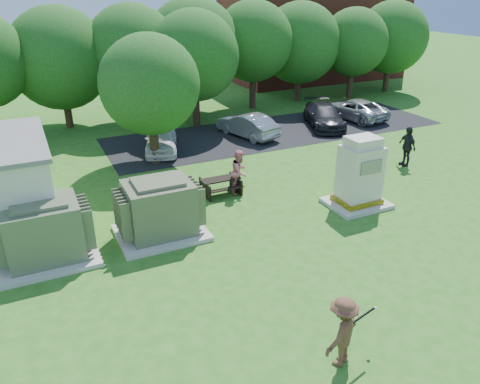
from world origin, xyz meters
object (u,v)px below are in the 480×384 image
generator_cabinet (359,176)px  car_silver_b (354,109)px  transformer_left (44,233)px  car_dark (324,116)px  car_silver_a (247,125)px  car_white (161,139)px  person_walking_right (407,146)px  batter (342,332)px  person_at_picnic (240,172)px  picnic_table (221,184)px  transformer_right (160,210)px  person_by_generator (357,170)px

generator_cabinet → car_silver_b: bearing=52.8°
transformer_left → car_dark: bearing=27.7°
car_silver_a → car_white: bearing=-11.8°
person_walking_right → car_silver_a: size_ratio=0.48×
car_white → car_dark: car_dark is taller
person_walking_right → batter: bearing=-42.8°
person_at_picnic → person_walking_right: person_walking_right is taller
batter → person_at_picnic: 9.84m
picnic_table → batter: bearing=-97.1°
transformer_right → car_silver_b: size_ratio=0.66×
transformer_right → car_white: size_ratio=0.77×
picnic_table → person_at_picnic: 0.94m
car_dark → person_walking_right: bearing=-70.8°
transformer_right → car_dark: (12.71, 8.61, -0.31)m
picnic_table → person_at_picnic: (0.77, -0.22, 0.50)m
picnic_table → person_by_generator: (5.40, -1.96, 0.41)m
car_silver_a → transformer_left: bearing=21.8°
person_walking_right → car_silver_a: person_walking_right is taller
generator_cabinet → person_by_generator: size_ratio=1.66×
car_white → transformer_left: bearing=-108.8°
picnic_table → batter: batter is taller
car_silver_b → batter: bearing=42.4°
car_white → car_silver_b: size_ratio=0.85×
transformer_left → car_white: (6.24, 8.46, -0.31)m
transformer_right → person_at_picnic: bearing=27.3°
generator_cabinet → person_by_generator: bearing=53.9°
generator_cabinet → person_at_picnic: 4.78m
transformer_left → car_white: transformer_left is taller
transformer_right → generator_cabinet: size_ratio=1.07×
person_at_picnic → person_walking_right: 8.52m
transformer_left → car_silver_a: bearing=37.8°
car_white → transformer_right: bearing=-89.1°
person_at_picnic → car_silver_b: (11.47, 7.21, -0.30)m
transformer_left → car_silver_a: 14.42m
person_at_picnic → car_silver_a: (3.69, 6.77, -0.27)m
person_by_generator → person_walking_right: size_ratio=0.88×
person_at_picnic → transformer_right: bearing=168.0°
transformer_right → car_silver_a: (7.69, 8.84, -0.31)m
transformer_left → batter: bearing=-53.0°
batter → car_silver_b: bearing=-153.1°
person_at_picnic → car_silver_a: size_ratio=0.47×
car_white → car_silver_a: size_ratio=0.97×
transformer_left → transformer_right: bearing=0.0°
picnic_table → car_white: (-0.69, 6.17, 0.23)m
car_silver_b → car_white: bearing=-5.4°
generator_cabinet → car_silver_a: generator_cabinet is taller
person_walking_right → car_white: person_walking_right is taller
transformer_right → car_white: (2.54, 8.46, -0.31)m
transformer_right → generator_cabinet: 7.73m
person_at_picnic → car_dark: 10.90m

